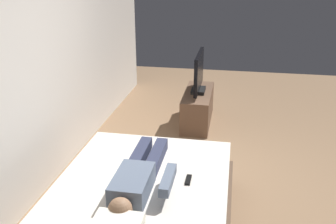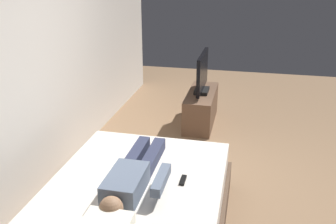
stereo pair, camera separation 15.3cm
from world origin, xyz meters
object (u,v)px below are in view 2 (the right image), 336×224
at_px(tv, 202,74).
at_px(person, 132,177).
at_px(remote, 183,180).
at_px(bed, 134,214).
at_px(tv_stand, 201,108).

bearing_deg(tv, person, 175.14).
relative_size(remote, tv, 0.17).
height_order(bed, tv_stand, bed).
bearing_deg(tv_stand, remote, -175.92).
bearing_deg(remote, tv, 4.08).
xyz_separation_m(person, tv, (2.66, -0.23, 0.16)).
bearing_deg(tv, remote, -175.92).
distance_m(bed, tv_stand, 2.69).
relative_size(tv_stand, tv, 1.25).
bearing_deg(bed, remote, -65.43).
height_order(person, tv_stand, person).
bearing_deg(tv, tv_stand, 0.00).
xyz_separation_m(person, tv_stand, (2.66, -0.23, -0.37)).
distance_m(person, remote, 0.44).
distance_m(person, tv, 2.67).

